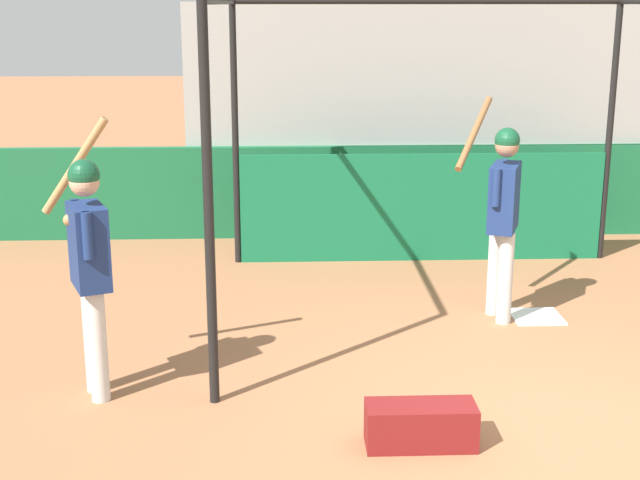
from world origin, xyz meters
The scene contains 8 objects.
ground_plane centered at (0.00, 0.00, 0.00)m, with size 60.00×60.00×0.00m, color #9E6642.
outfield_wall centered at (0.00, 5.18, 0.55)m, with size 24.00×0.12×1.10m.
bleacher_section centered at (0.00, 6.84, 1.38)m, with size 5.95×3.20×2.78m.
batting_cage centered at (-0.33, 3.50, 1.17)m, with size 4.06×3.60×2.78m.
home_plate centered at (0.43, 2.22, 0.01)m, with size 0.44×0.44×0.02m.
player_batter centered at (0.07, 2.24, 1.03)m, with size 0.62×1.00×1.90m.
player_waiting centered at (-3.18, 0.75, 1.03)m, with size 0.57×0.61×1.97m.
equipment_bag centered at (-0.97, -0.11, 0.14)m, with size 0.70×0.28×0.28m.
Camera 1 is at (-1.82, -5.23, 2.73)m, focal length 50.00 mm.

